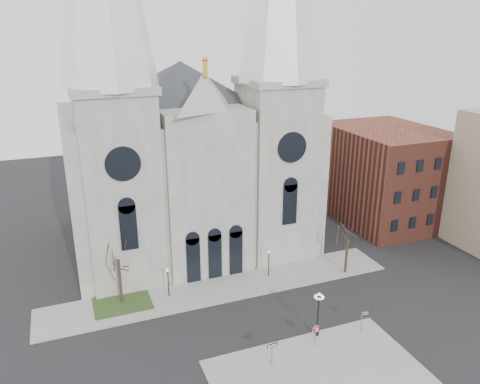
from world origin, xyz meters
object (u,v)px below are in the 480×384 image
object	(u,v)px
globe_lamp	(318,309)
street_name_sign	(362,320)
one_way_sign	(272,350)
stop_sign	(315,331)

from	to	relation	value
globe_lamp	street_name_sign	size ratio (longest dim) A/B	2.01
globe_lamp	one_way_sign	world-z (taller)	globe_lamp
globe_lamp	one_way_sign	bearing A→B (deg)	-158.49
globe_lamp	street_name_sign	world-z (taller)	globe_lamp
stop_sign	one_way_sign	xyz separation A→B (m)	(-4.73, -0.82, -0.09)
one_way_sign	globe_lamp	bearing A→B (deg)	13.44
street_name_sign	stop_sign	bearing A→B (deg)	-170.67
globe_lamp	street_name_sign	distance (m)	4.66
stop_sign	one_way_sign	world-z (taller)	one_way_sign
one_way_sign	stop_sign	bearing A→B (deg)	1.80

